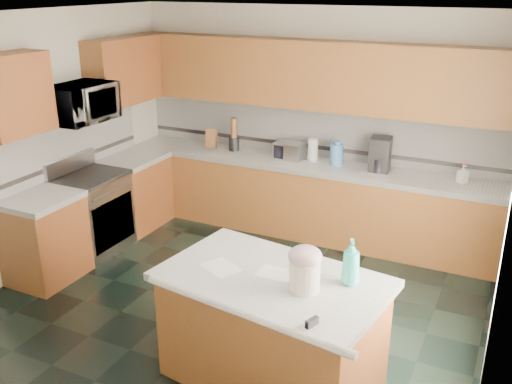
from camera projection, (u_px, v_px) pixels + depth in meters
The scene contains 52 objects.
floor at pixel (226, 311), 5.46m from camera, with size 4.60×4.60×0.00m, color black.
ceiling at pixel (220, 16), 4.51m from camera, with size 4.60×4.60×0.00m, color white.
wall_back at pixel (315, 121), 6.94m from camera, with size 4.60×0.04×2.70m, color #EFE3D0.
wall_front at pixel (13, 307), 3.02m from camera, with size 4.60×0.04×2.70m, color #EFE3D0.
wall_left at pixel (28, 146), 5.92m from camera, with size 0.04×4.60×2.70m, color #EFE3D0.
wall_right at pixel (510, 224), 4.04m from camera, with size 0.04×4.60×2.70m, color #EFE3D0.
back_base_cab at pixel (303, 200), 6.99m from camera, with size 4.60×0.60×0.86m, color #4B230F.
back_countertop at pixel (304, 164), 6.83m from camera, with size 4.60×0.64×0.06m, color silver.
back_upper_cab at pixel (311, 75), 6.57m from camera, with size 4.60×0.33×0.78m, color #4B230F.
back_backsplash at pixel (314, 131), 6.95m from camera, with size 4.60×0.02×0.63m, color silver.
back_accent_band at pixel (313, 147), 7.02m from camera, with size 4.60×0.01×0.05m, color black.
left_base_cab_rear at pixel (135, 194), 7.20m from camera, with size 0.60×0.82×0.86m, color #4B230F.
left_counter_rear at pixel (132, 159), 7.04m from camera, with size 0.64×0.82×0.06m, color silver.
left_base_cab_front at pixel (45, 241), 5.91m from camera, with size 0.60×0.72×0.86m, color #4B230F.
left_counter_front at pixel (39, 199), 5.75m from camera, with size 0.64×0.72×0.06m, color silver.
left_backsplash at pixel (69, 144), 6.41m from camera, with size 0.02×2.30×0.63m, color silver.
left_accent_band at pixel (71, 160), 6.48m from camera, with size 0.01×2.30×0.05m, color black.
left_upper_cab_rear at pixel (123, 71), 6.84m from camera, with size 0.33×1.09×0.78m, color #4B230F.
left_upper_cab_front at pixel (14, 95), 5.44m from camera, with size 0.33×0.72×0.78m, color #4B230F.
range_body at pixel (93, 215), 6.53m from camera, with size 0.60×0.76×0.88m, color #B7B7BC.
range_oven_door at pixel (113, 222), 6.43m from camera, with size 0.02×0.68×0.55m, color black.
range_cooktop at pixel (89, 177), 6.37m from camera, with size 0.62×0.78×0.04m, color black.
range_handle at pixel (113, 191), 6.28m from camera, with size 0.02×0.02×0.66m, color #B7B7BC.
range_backguard at pixel (70, 164), 6.44m from camera, with size 0.06×0.76×0.18m, color #B7B7BC.
microwave at pixel (81, 103), 6.08m from camera, with size 0.73×0.50×0.41m, color #B7B7BC.
island_base at pixel (272, 333), 4.38m from camera, with size 1.56×0.89×0.86m, color #4B230F.
island_top at pixel (273, 280), 4.21m from camera, with size 1.66×0.99×0.06m, color silver.
island_bullnose at pixel (242, 313), 3.80m from camera, with size 0.06×0.06×1.66m, color silver.
treat_jar at pixel (305, 276), 3.98m from camera, with size 0.22×0.22×0.23m, color white.
treat_jar_lid at pixel (305, 256), 3.93m from camera, with size 0.24×0.24×0.15m, color #CAA2B0.
treat_jar_knob at pixel (305, 250), 3.91m from camera, with size 0.03×0.03×0.08m, color tan.
treat_jar_knob_end_l at pixel (300, 249), 3.93m from camera, with size 0.04×0.04×0.04m, color tan.
treat_jar_knob_end_r at pixel (311, 251), 3.90m from camera, with size 0.04×0.04×0.04m, color tan.
soap_bottle_island at pixel (351, 262), 4.05m from camera, with size 0.13×0.13×0.35m, color teal.
paper_sheet_a at pixel (276, 273), 4.25m from camera, with size 0.27×0.20×0.00m, color white.
paper_sheet_b at pixel (221, 267), 4.33m from camera, with size 0.28×0.21×0.00m, color white.
clamp_body at pixel (312, 325), 3.60m from camera, with size 0.03×0.10×0.09m, color black.
clamp_handle at pixel (308, 332), 3.56m from camera, with size 0.02×0.02×0.07m, color black.
knife_block at pixel (211, 139), 7.35m from camera, with size 0.13×0.11×0.24m, color #472814.
utensil_crock at pixel (234, 144), 7.26m from camera, with size 0.14×0.14×0.17m, color black.
utensil_bundle at pixel (234, 128), 7.19m from camera, with size 0.08×0.08×0.25m, color #472814.
toaster_oven at pixel (289, 151), 6.91m from camera, with size 0.35×0.24×0.20m, color #B7B7BC.
toaster_oven_door at pixel (286, 153), 6.82m from camera, with size 0.31×0.01×0.16m, color black.
paper_towel at pixel (313, 150), 6.83m from camera, with size 0.12×0.12×0.27m, color white.
paper_towel_base at pixel (312, 160), 6.87m from camera, with size 0.18×0.18×0.01m, color #B7B7BC.
water_jug at pixel (337, 154), 6.67m from camera, with size 0.16×0.16×0.26m, color teal.
water_jug_neck at pixel (337, 142), 6.62m from camera, with size 0.07×0.07×0.04m, color teal.
coffee_maker at pixel (380, 154), 6.46m from camera, with size 0.23×0.25×0.39m, color black.
coffee_carafe at pixel (378, 165), 6.45m from camera, with size 0.16×0.16×0.16m, color black.
soap_bottle_back at pixel (463, 174), 6.10m from camera, with size 0.09×0.09×0.20m, color white.
soap_back_cap at pixel (464, 164), 6.06m from camera, with size 0.02×0.02×0.03m, color red.
window_light_proxy at pixel (507, 214), 3.83m from camera, with size 0.02×1.40×1.10m, color white.
Camera 1 is at (2.30, -4.12, 2.98)m, focal length 40.00 mm.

